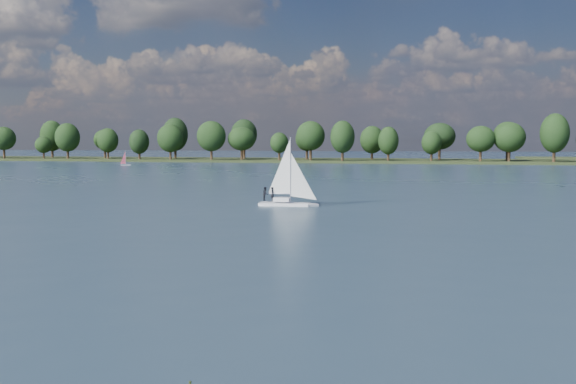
# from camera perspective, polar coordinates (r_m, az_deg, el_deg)

# --- Properties ---
(ground) EXTENTS (700.00, 700.00, 0.00)m
(ground) POSITION_cam_1_polar(r_m,az_deg,el_deg) (119.66, 6.01, 0.99)
(ground) COLOR #233342
(ground) RESTS_ON ground
(far_shore) EXTENTS (660.00, 40.00, 1.50)m
(far_shore) POSITION_cam_1_polar(r_m,az_deg,el_deg) (231.19, 9.08, 2.67)
(far_shore) COLOR black
(far_shore) RESTS_ON ground
(sailboat) EXTENTS (6.26, 1.90, 8.18)m
(sailboat) POSITION_cam_1_polar(r_m,az_deg,el_deg) (72.92, -0.28, 0.55)
(sailboat) COLOR silver
(sailboat) RESTS_ON ground
(dinghy_pink) EXTENTS (3.05, 2.58, 4.65)m
(dinghy_pink) POSITION_cam_1_polar(r_m,az_deg,el_deg) (200.51, -14.24, 2.62)
(dinghy_pink) COLOR white
(dinghy_pink) RESTS_ON ground
(treeline) EXTENTS (562.85, 74.16, 17.76)m
(treeline) POSITION_cam_1_polar(r_m,az_deg,el_deg) (228.18, 8.44, 4.67)
(treeline) COLOR black
(treeline) RESTS_ON ground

